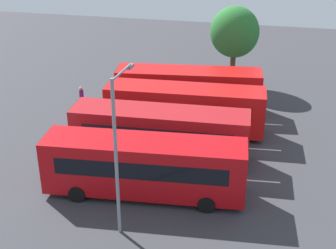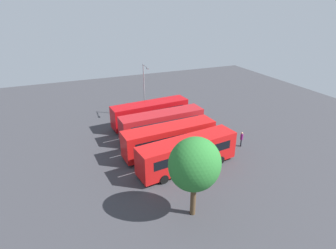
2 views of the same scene
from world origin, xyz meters
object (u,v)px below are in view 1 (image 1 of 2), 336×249
bus_far_right (144,166)px  street_lamp (118,147)px  pedestrian (82,96)px  bus_far_left (188,89)px  depot_tree (235,32)px  bus_center_right (160,133)px  bus_center_left (184,108)px

bus_far_right → street_lamp: street_lamp is taller
pedestrian → bus_far_left: bearing=41.8°
bus_far_right → depot_tree: (-2.75, -17.81, 2.85)m
street_lamp → depot_tree: 21.14m
bus_center_right → bus_far_right: size_ratio=0.99×
bus_center_right → street_lamp: 7.61m
bus_far_left → bus_center_left: bearing=89.8°
street_lamp → bus_center_left: bearing=-1.4°
bus_center_left → bus_far_left: bearing=-86.8°
depot_tree → street_lamp: bearing=81.8°
bus_center_right → bus_far_left: bearing=-95.1°
bus_center_right → depot_tree: (-2.90, -13.81, 2.85)m
pedestrian → bus_center_right: bearing=-8.4°
bus_center_left → bus_center_right: same height
bus_far_left → bus_center_right: same height
bus_far_left → bus_center_right: (0.27, 7.62, 0.00)m
pedestrian → street_lamp: bearing=-30.3°
bus_center_left → depot_tree: depot_tree is taller
bus_far_right → depot_tree: bearing=-103.8°
bus_far_left → bus_center_left: 3.64m
pedestrian → depot_tree: 13.51m
pedestrian → street_lamp: (-7.45, 13.12, 3.39)m
bus_center_right → street_lamp: bearing=86.0°
bus_center_left → pedestrian: size_ratio=5.89×
bus_center_right → street_lamp: (0.11, 7.11, 2.72)m
bus_center_left → depot_tree: bearing=-106.3°
pedestrian → bus_far_right: bearing=-22.3°
street_lamp → bus_center_right: bearing=2.0°
bus_far_left → depot_tree: (-2.63, -6.19, 2.85)m
bus_far_right → pedestrian: bus_far_right is taller
bus_center_right → pedestrian: size_ratio=5.89×
bus_far_left → bus_far_right: 11.63m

